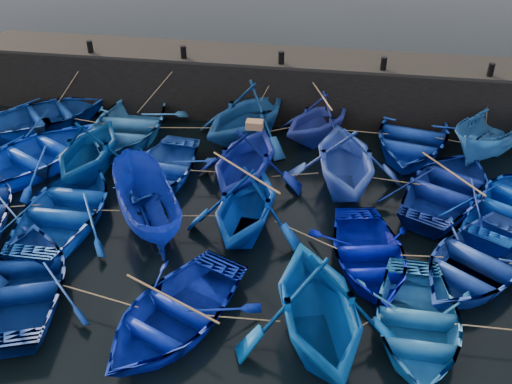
# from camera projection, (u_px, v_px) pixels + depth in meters

# --- Properties ---
(ground) EXTENTS (120.00, 120.00, 0.00)m
(ground) POSITION_uv_depth(u_px,v_px,m) (239.00, 274.00, 16.36)
(ground) COLOR black
(ground) RESTS_ON ground
(quay_wall) EXTENTS (26.00, 2.50, 2.50)m
(quay_wall) POSITION_uv_depth(u_px,v_px,m) (283.00, 87.00, 24.25)
(quay_wall) COLOR black
(quay_wall) RESTS_ON ground
(quay_top) EXTENTS (26.00, 2.50, 0.12)m
(quay_top) POSITION_uv_depth(u_px,v_px,m) (284.00, 57.00, 23.51)
(quay_top) COLOR black
(quay_top) RESTS_ON quay_wall
(bollard_0) EXTENTS (0.24, 0.24, 0.50)m
(bollard_0) POSITION_uv_depth(u_px,v_px,m) (90.00, 47.00, 23.64)
(bollard_0) COLOR black
(bollard_0) RESTS_ON quay_top
(bollard_1) EXTENTS (0.24, 0.24, 0.50)m
(bollard_1) POSITION_uv_depth(u_px,v_px,m) (183.00, 52.00, 23.12)
(bollard_1) COLOR black
(bollard_1) RESTS_ON quay_top
(bollard_2) EXTENTS (0.24, 0.24, 0.50)m
(bollard_2) POSITION_uv_depth(u_px,v_px,m) (281.00, 58.00, 22.60)
(bollard_2) COLOR black
(bollard_2) RESTS_ON quay_top
(bollard_3) EXTENTS (0.24, 0.24, 0.50)m
(bollard_3) POSITION_uv_depth(u_px,v_px,m) (384.00, 64.00, 22.08)
(bollard_3) COLOR black
(bollard_3) RESTS_ON quay_top
(bollard_4) EXTENTS (0.24, 0.24, 0.50)m
(bollard_4) POSITION_uv_depth(u_px,v_px,m) (491.00, 70.00, 21.56)
(bollard_4) COLOR black
(bollard_4) RESTS_ON quay_top
(boat_0) EXTENTS (6.46, 6.34, 1.10)m
(boat_0) POSITION_uv_depth(u_px,v_px,m) (45.00, 116.00, 23.53)
(boat_0) COLOR navy
(boat_0) RESTS_ON ground
(boat_1) EXTENTS (4.20, 5.80, 1.19)m
(boat_1) POSITION_uv_depth(u_px,v_px,m) (127.00, 125.00, 22.74)
(boat_1) COLOR #2B6BB3
(boat_1) RESTS_ON ground
(boat_2) EXTENTS (5.86, 6.13, 2.50)m
(boat_2) POSITION_uv_depth(u_px,v_px,m) (247.00, 114.00, 22.10)
(boat_2) COLOR navy
(boat_2) RESTS_ON ground
(boat_3) EXTENTS (4.89, 5.02, 2.01)m
(boat_3) POSITION_uv_depth(u_px,v_px,m) (319.00, 118.00, 22.35)
(boat_3) COLOR #2A3AA3
(boat_3) RESTS_ON ground
(boat_4) EXTENTS (5.13, 6.39, 1.18)m
(boat_4) POSITION_uv_depth(u_px,v_px,m) (412.00, 135.00, 22.05)
(boat_4) COLOR #0F3398
(boat_4) RESTS_ON ground
(boat_5) EXTENTS (4.31, 5.03, 1.88)m
(boat_5) POSITION_uv_depth(u_px,v_px,m) (493.00, 136.00, 21.25)
(boat_5) COLOR #2A65A0
(boat_5) RESTS_ON ground
(boat_6) EXTENTS (6.08, 6.70, 1.14)m
(boat_6) POSITION_uv_depth(u_px,v_px,m) (36.00, 155.00, 20.84)
(boat_6) COLOR #0633C3
(boat_6) RESTS_ON ground
(boat_7) EXTENTS (3.72, 4.29, 2.21)m
(boat_7) POSITION_uv_depth(u_px,v_px,m) (89.00, 148.00, 20.16)
(boat_7) COLOR navy
(boat_7) RESTS_ON ground
(boat_8) EXTENTS (3.75, 4.92, 0.95)m
(boat_8) POSITION_uv_depth(u_px,v_px,m) (160.00, 170.00, 20.15)
(boat_8) COLOR #1946B8
(boat_8) RESTS_ON ground
(boat_9) EXTENTS (4.53, 5.05, 2.37)m
(boat_9) POSITION_uv_depth(u_px,v_px,m) (246.00, 159.00, 19.40)
(boat_9) COLOR navy
(boat_9) RESTS_ON ground
(boat_10) EXTENTS (4.76, 5.31, 2.49)m
(boat_10) POSITION_uv_depth(u_px,v_px,m) (346.00, 158.00, 19.32)
(boat_10) COLOR blue
(boat_10) RESTS_ON ground
(boat_11) EXTENTS (5.60, 6.28, 1.08)m
(boat_11) POSITION_uv_depth(u_px,v_px,m) (449.00, 187.00, 19.10)
(boat_11) COLOR navy
(boat_11) RESTS_ON ground
(boat_14) EXTENTS (3.80, 5.30, 1.10)m
(boat_14) POSITION_uv_depth(u_px,v_px,m) (67.00, 208.00, 18.12)
(boat_14) COLOR #0B40A4
(boat_14) RESTS_ON ground
(boat_15) EXTENTS (3.82, 4.74, 1.75)m
(boat_15) POSITION_uv_depth(u_px,v_px,m) (146.00, 205.00, 17.68)
(boat_15) COLOR navy
(boat_15) RESTS_ON ground
(boat_16) EXTENTS (4.01, 4.53, 2.21)m
(boat_16) POSITION_uv_depth(u_px,v_px,m) (246.00, 204.00, 17.34)
(boat_16) COLOR #0337A0
(boat_16) RESTS_ON ground
(boat_17) EXTENTS (3.95, 4.90, 0.90)m
(boat_17) POSITION_uv_depth(u_px,v_px,m) (368.00, 255.00, 16.36)
(boat_17) COLOR #0009A3
(boat_17) RESTS_ON ground
(boat_18) EXTENTS (5.78, 6.11, 1.03)m
(boat_18) POSITION_uv_depth(u_px,v_px,m) (476.00, 261.00, 16.02)
(boat_18) COLOR navy
(boat_18) RESTS_ON ground
(boat_21) EXTENTS (4.93, 5.77, 1.01)m
(boat_21) POSITION_uv_depth(u_px,v_px,m) (25.00, 281.00, 15.38)
(boat_21) COLOR navy
(boat_21) RESTS_ON ground
(boat_22) EXTENTS (5.04, 5.73, 0.99)m
(boat_22) POSITION_uv_depth(u_px,v_px,m) (173.00, 313.00, 14.41)
(boat_22) COLOR #061C97
(boat_22) RESTS_ON ground
(boat_23) EXTENTS (5.24, 5.68, 2.49)m
(boat_23) POSITION_uv_depth(u_px,v_px,m) (318.00, 306.00, 13.60)
(boat_23) COLOR #02499B
(boat_23) RESTS_ON ground
(boat_24) EXTENTS (3.29, 4.57, 0.94)m
(boat_24) POSITION_uv_depth(u_px,v_px,m) (417.00, 322.00, 14.19)
(boat_24) COLOR blue
(boat_24) RESTS_ON ground
(wooden_crate) EXTENTS (0.55, 0.38, 0.26)m
(wooden_crate) POSITION_uv_depth(u_px,v_px,m) (255.00, 125.00, 18.63)
(wooden_crate) COLOR #946440
(wooden_crate) RESTS_ON boat_9
(mooring_ropes) EXTENTS (18.22, 11.78, 2.10)m
(mooring_ropes) POSITION_uv_depth(u_px,v_px,m) (263.00, 160.00, 19.94)
(mooring_ropes) COLOR tan
(mooring_ropes) RESTS_ON ground
(loose_oars) EXTENTS (9.86, 12.60, 1.28)m
(loose_oars) POSITION_uv_depth(u_px,v_px,m) (308.00, 173.00, 17.84)
(loose_oars) COLOR #99724C
(loose_oars) RESTS_ON ground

